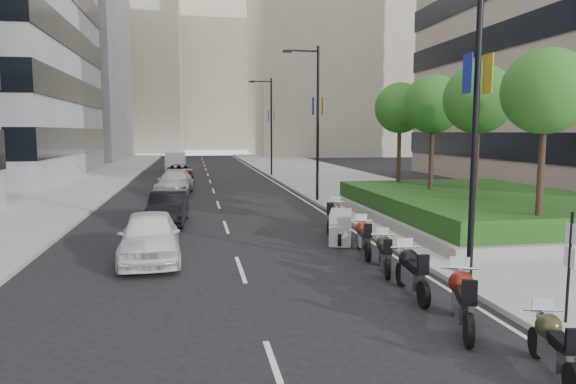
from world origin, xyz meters
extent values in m
plane|color=black|center=(0.00, 0.00, 0.00)|extent=(160.00, 160.00, 0.00)
cube|color=#9E9B93|center=(9.00, 30.00, 0.07)|extent=(10.00, 100.00, 0.15)
cube|color=#9E9B93|center=(-12.00, 30.00, 0.07)|extent=(8.00, 100.00, 0.15)
cube|color=silver|center=(3.70, 30.00, 0.01)|extent=(0.12, 100.00, 0.01)
cube|color=silver|center=(-1.50, 30.00, 0.01)|extent=(0.12, 100.00, 0.01)
cube|color=gray|center=(-24.00, 70.00, 15.00)|extent=(22.00, 26.00, 30.00)
cube|color=#B7AD93|center=(22.00, 80.00, 18.00)|extent=(28.00, 24.00, 36.00)
cube|color=#B7AD93|center=(-18.00, 100.00, 17.00)|extent=(26.00, 24.00, 34.00)
cube|color=#B7AD93|center=(2.00, 120.00, 19.00)|extent=(30.00, 24.00, 38.00)
cube|color=gray|center=(10.00, 10.00, 0.35)|extent=(10.00, 14.00, 0.40)
cube|color=#124117|center=(10.00, 10.00, 0.95)|extent=(9.40, 13.40, 0.80)
cylinder|color=#332319|center=(8.50, 4.00, 2.55)|extent=(0.22, 0.22, 4.00)
sphere|color=#2A5C1C|center=(8.50, 4.00, 5.45)|extent=(2.80, 2.80, 2.80)
cylinder|color=#332319|center=(8.50, 8.00, 2.55)|extent=(0.22, 0.22, 4.00)
sphere|color=#2A5C1C|center=(8.50, 8.00, 5.45)|extent=(2.80, 2.80, 2.80)
cylinder|color=#332319|center=(8.50, 12.00, 2.55)|extent=(0.22, 0.22, 4.00)
sphere|color=#2A5C1C|center=(8.50, 12.00, 5.45)|extent=(2.80, 2.80, 2.80)
cylinder|color=#332319|center=(8.50, 16.00, 2.55)|extent=(0.22, 0.22, 4.00)
sphere|color=#2A5C1C|center=(8.50, 16.00, 5.45)|extent=(2.80, 2.80, 2.80)
cylinder|color=black|center=(4.30, 1.00, 4.50)|extent=(0.16, 0.16, 9.00)
cube|color=gold|center=(4.58, 1.00, 5.60)|extent=(0.02, 0.45, 1.00)
cube|color=navy|center=(4.02, 1.00, 5.60)|extent=(0.02, 0.45, 1.00)
cylinder|color=black|center=(4.30, 18.00, 4.50)|extent=(0.16, 0.16, 9.00)
cylinder|color=black|center=(3.40, 18.00, 8.70)|extent=(1.80, 0.10, 0.10)
cube|color=black|center=(2.50, 18.00, 8.65)|extent=(0.50, 0.22, 0.14)
cube|color=gold|center=(4.58, 18.00, 5.60)|extent=(0.02, 0.45, 1.00)
cube|color=navy|center=(4.02, 18.00, 5.60)|extent=(0.02, 0.45, 1.00)
cylinder|color=black|center=(4.30, 36.00, 4.50)|extent=(0.16, 0.16, 9.00)
cylinder|color=black|center=(3.40, 36.00, 8.70)|extent=(1.80, 0.10, 0.10)
cube|color=black|center=(2.50, 36.00, 8.65)|extent=(0.50, 0.22, 0.14)
cube|color=gold|center=(4.58, 36.00, 5.60)|extent=(0.02, 0.45, 1.00)
cube|color=navy|center=(4.02, 36.00, 5.60)|extent=(0.02, 0.45, 1.00)
cylinder|color=black|center=(4.80, -2.00, 1.25)|extent=(0.06, 0.06, 2.50)
cube|color=silver|center=(4.80, -2.00, 2.05)|extent=(0.02, 0.32, 0.42)
cube|color=silver|center=(4.80, -2.00, 1.55)|extent=(0.02, 0.32, 0.42)
cylinder|color=black|center=(2.89, -4.53, 0.28)|extent=(0.26, 0.58, 0.57)
cylinder|color=black|center=(3.28, -3.12, 0.28)|extent=(0.26, 0.58, 0.57)
cube|color=silver|center=(3.08, -3.87, 0.44)|extent=(0.47, 0.82, 0.38)
sphere|color=#2E2E1A|center=(3.16, -3.58, 0.79)|extent=(0.44, 0.44, 0.44)
cube|color=black|center=(3.00, -4.13, 0.73)|extent=(0.43, 0.73, 0.15)
cylinder|color=silver|center=(3.22, -3.34, 0.99)|extent=(0.67, 0.23, 0.05)
cylinder|color=black|center=(2.31, -2.46, 0.34)|extent=(0.36, 0.67, 0.67)
cylinder|color=black|center=(2.94, -0.84, 0.34)|extent=(0.36, 0.67, 0.67)
cube|color=silver|center=(2.61, -1.70, 0.52)|extent=(0.63, 0.98, 0.46)
sphere|color=maroon|center=(2.73, -1.37, 0.93)|extent=(0.52, 0.52, 0.52)
cube|color=black|center=(2.49, -2.01, 0.87)|extent=(0.58, 0.87, 0.17)
cylinder|color=silver|center=(2.84, -1.09, 1.17)|extent=(0.77, 0.34, 0.05)
cylinder|color=black|center=(2.44, -0.22, 0.33)|extent=(0.18, 0.66, 0.65)
cylinder|color=black|center=(2.59, 1.46, 0.33)|extent=(0.18, 0.66, 0.65)
cube|color=silver|center=(2.51, 0.57, 0.50)|extent=(0.39, 0.92, 0.44)
sphere|color=black|center=(2.54, 0.91, 0.90)|extent=(0.50, 0.50, 0.50)
cube|color=black|center=(2.48, 0.25, 0.84)|extent=(0.36, 0.81, 0.17)
cylinder|color=silver|center=(2.56, 1.20, 1.13)|extent=(0.78, 0.12, 0.05)
cylinder|color=black|center=(2.46, 2.13, 0.29)|extent=(0.26, 0.60, 0.59)
cylinder|color=black|center=(2.84, 3.60, 0.29)|extent=(0.26, 0.60, 0.59)
cube|color=silver|center=(2.64, 2.82, 0.46)|extent=(0.47, 0.85, 0.40)
sphere|color=#2E2A19|center=(2.72, 3.12, 0.82)|extent=(0.46, 0.46, 0.46)
cube|color=black|center=(2.57, 2.54, 0.76)|extent=(0.43, 0.76, 0.15)
cylinder|color=silver|center=(2.78, 3.37, 1.03)|extent=(0.69, 0.22, 0.05)
cylinder|color=black|center=(2.60, 4.18, 0.31)|extent=(0.22, 0.64, 0.63)
cylinder|color=black|center=(2.86, 5.78, 0.31)|extent=(0.22, 0.64, 0.63)
cube|color=silver|center=(2.72, 4.93, 0.49)|extent=(0.44, 0.90, 0.43)
sphere|color=maroon|center=(2.78, 5.26, 0.87)|extent=(0.49, 0.49, 0.49)
cube|color=black|center=(2.67, 4.63, 0.81)|extent=(0.40, 0.79, 0.16)
cylinder|color=silver|center=(2.82, 5.53, 1.09)|extent=(0.75, 0.17, 0.05)
cylinder|color=black|center=(2.31, 6.37, 0.28)|extent=(0.28, 0.58, 0.57)
cylinder|color=black|center=(2.76, 7.77, 0.28)|extent=(0.28, 0.58, 0.57)
cube|color=gray|center=(2.54, 7.07, 0.60)|extent=(1.34, 2.08, 1.15)
cylinder|color=black|center=(2.54, 8.65, 0.33)|extent=(0.39, 0.66, 0.66)
cylinder|color=black|center=(3.25, 10.21, 0.33)|extent=(0.39, 0.66, 0.66)
cube|color=silver|center=(2.88, 9.38, 0.51)|extent=(0.67, 0.96, 0.45)
sphere|color=#35321D|center=(3.02, 9.70, 0.92)|extent=(0.51, 0.51, 0.51)
cube|color=black|center=(2.74, 9.09, 0.86)|extent=(0.61, 0.85, 0.17)
cylinder|color=silver|center=(3.14, 9.97, 1.15)|extent=(0.74, 0.38, 0.05)
imported|color=white|center=(-4.27, 5.57, 0.80)|extent=(2.12, 4.76, 1.59)
imported|color=black|center=(-4.00, 12.22, 0.73)|extent=(1.79, 4.51, 1.46)
imported|color=#B1B0B3|center=(-4.07, 23.57, 0.78)|extent=(2.64, 5.55, 1.56)
imported|color=#600B0D|center=(-4.06, 33.35, 0.68)|extent=(2.43, 4.98, 1.36)
cube|color=white|center=(-4.69, 44.55, 1.02)|extent=(2.02, 4.91, 2.03)
cube|color=white|center=(-4.69, 42.71, 0.53)|extent=(1.88, 1.23, 1.06)
cylinder|color=black|center=(-5.46, 42.80, 0.34)|extent=(0.24, 0.68, 0.68)
cylinder|color=black|center=(-3.91, 42.80, 0.34)|extent=(0.24, 0.68, 0.68)
cylinder|color=black|center=(-5.46, 46.09, 0.34)|extent=(0.24, 0.68, 0.68)
cylinder|color=black|center=(-3.91, 46.09, 0.34)|extent=(0.24, 0.68, 0.68)
camera|label=1|loc=(-2.83, -11.16, 4.13)|focal=32.00mm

